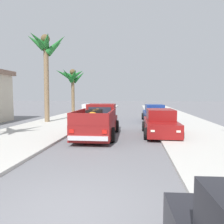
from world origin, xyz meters
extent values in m
plane|color=slate|center=(0.00, 0.00, 0.00)|extent=(160.00, 160.00, 0.00)
cube|color=beige|center=(-5.05, 12.00, 0.06)|extent=(5.00, 60.00, 0.12)
cube|color=beige|center=(5.05, 12.00, 0.06)|extent=(5.00, 60.00, 0.12)
cube|color=silver|center=(-3.95, 12.00, 0.05)|extent=(0.16, 60.00, 0.10)
cube|color=silver|center=(3.95, 12.00, 0.05)|extent=(0.16, 60.00, 0.10)
cube|color=maroon|center=(-0.88, 7.76, 0.60)|extent=(2.03, 5.14, 0.80)
cube|color=maroon|center=(-0.91, 9.36, 1.40)|extent=(1.75, 1.54, 0.80)
cube|color=#283342|center=(-0.89, 8.60, 1.42)|extent=(1.38, 0.09, 0.44)
cube|color=#283342|center=(-0.93, 10.12, 1.42)|extent=(1.46, 0.09, 0.48)
cube|color=maroon|center=(-1.77, 6.88, 1.28)|extent=(0.17, 3.30, 0.56)
cube|color=maroon|center=(0.05, 6.92, 1.28)|extent=(0.17, 3.30, 0.56)
cube|color=maroon|center=(-0.82, 5.25, 1.28)|extent=(1.88, 0.14, 0.56)
cube|color=silver|center=(-0.82, 5.16, 0.44)|extent=(1.83, 0.16, 0.20)
cylinder|color=black|center=(-1.89, 9.27, 0.38)|extent=(0.28, 0.77, 0.76)
cylinder|color=black|center=(0.07, 9.31, 0.38)|extent=(0.28, 0.77, 0.76)
cylinder|color=black|center=(-1.82, 6.34, 0.38)|extent=(0.28, 0.77, 0.76)
cylinder|color=black|center=(0.14, 6.38, 0.38)|extent=(0.28, 0.77, 0.76)
cube|color=red|center=(-1.57, 5.18, 0.74)|extent=(0.22, 0.04, 0.18)
cube|color=red|center=(-0.07, 5.21, 0.74)|extent=(0.22, 0.04, 0.18)
ellipsoid|color=orange|center=(-0.85, 6.81, 1.30)|extent=(0.74, 1.72, 0.60)
sphere|color=orange|center=(-0.88, 7.76, 1.38)|extent=(0.44, 0.44, 0.44)
cube|color=black|center=(-0.84, 6.34, 1.30)|extent=(0.72, 0.14, 0.61)
cube|color=black|center=(-0.85, 6.81, 1.30)|extent=(0.72, 0.14, 0.61)
cube|color=black|center=(-0.86, 7.28, 1.30)|extent=(0.72, 0.14, 0.61)
cube|color=red|center=(1.99, -0.57, 0.64)|extent=(0.20, 0.05, 0.12)
cube|color=maroon|center=(2.74, 8.56, 0.54)|extent=(1.78, 4.21, 0.72)
cube|color=maroon|center=(2.74, 8.66, 1.22)|extent=(1.53, 2.11, 0.64)
cube|color=#283342|center=(2.74, 7.69, 1.20)|extent=(1.37, 0.09, 0.52)
cube|color=#283342|center=(2.73, 9.63, 1.20)|extent=(1.34, 0.09, 0.50)
cylinder|color=black|center=(3.64, 7.26, 0.32)|extent=(0.22, 0.64, 0.64)
cylinder|color=black|center=(1.84, 7.26, 0.32)|extent=(0.22, 0.64, 0.64)
cylinder|color=black|center=(3.63, 9.87, 0.32)|extent=(0.22, 0.64, 0.64)
cylinder|color=black|center=(1.83, 9.86, 0.32)|extent=(0.22, 0.64, 0.64)
cube|color=red|center=(3.36, 10.67, 0.64)|extent=(0.20, 0.04, 0.12)
cube|color=white|center=(3.36, 6.45, 0.61)|extent=(0.20, 0.04, 0.10)
cube|color=red|center=(2.09, 10.67, 0.64)|extent=(0.20, 0.04, 0.12)
cube|color=white|center=(2.13, 6.45, 0.61)|extent=(0.20, 0.04, 0.10)
cube|color=navy|center=(2.92, 15.02, 0.54)|extent=(1.92, 4.26, 0.72)
cube|color=navy|center=(2.92, 14.92, 1.22)|extent=(1.60, 2.16, 0.64)
cube|color=#283342|center=(2.89, 15.89, 1.20)|extent=(1.37, 0.13, 0.52)
cube|color=#283342|center=(2.96, 13.95, 1.20)|extent=(1.34, 0.13, 0.50)
cylinder|color=black|center=(1.97, 16.29, 0.32)|extent=(0.24, 0.65, 0.64)
cylinder|color=black|center=(3.77, 16.35, 0.32)|extent=(0.24, 0.65, 0.64)
cylinder|color=black|center=(2.07, 13.68, 0.32)|extent=(0.24, 0.65, 0.64)
cylinder|color=black|center=(3.87, 13.75, 0.32)|extent=(0.24, 0.65, 0.64)
cube|color=red|center=(2.36, 12.89, 0.64)|extent=(0.20, 0.05, 0.12)
cube|color=white|center=(2.22, 17.10, 0.61)|extent=(0.20, 0.05, 0.10)
cube|color=red|center=(3.63, 12.93, 0.64)|extent=(0.20, 0.05, 0.12)
cube|color=white|center=(3.46, 17.15, 0.61)|extent=(0.20, 0.05, 0.10)
cube|color=silver|center=(-2.90, 15.89, 0.54)|extent=(1.89, 4.25, 0.72)
cube|color=silver|center=(-2.91, 15.79, 1.22)|extent=(1.59, 2.15, 0.64)
cube|color=#283342|center=(-2.88, 16.76, 1.20)|extent=(1.37, 0.12, 0.52)
cube|color=#283342|center=(-2.94, 14.82, 1.20)|extent=(1.34, 0.12, 0.50)
cylinder|color=black|center=(-3.76, 17.22, 0.32)|extent=(0.24, 0.65, 0.64)
cylinder|color=black|center=(-1.96, 17.16, 0.32)|extent=(0.24, 0.65, 0.64)
cylinder|color=black|center=(-3.85, 14.62, 0.32)|extent=(0.24, 0.65, 0.64)
cylinder|color=black|center=(-2.04, 14.56, 0.32)|extent=(0.24, 0.65, 0.64)
cube|color=red|center=(-3.60, 13.80, 0.64)|extent=(0.20, 0.05, 0.12)
cube|color=white|center=(-3.45, 18.02, 0.61)|extent=(0.20, 0.05, 0.10)
cube|color=red|center=(-2.34, 13.76, 0.64)|extent=(0.20, 0.05, 0.12)
cube|color=white|center=(-2.22, 17.98, 0.61)|extent=(0.20, 0.05, 0.10)
cylinder|color=#846B4C|center=(-6.19, 12.89, 3.50)|extent=(0.40, 0.54, 7.01)
cone|color=#23702D|center=(-5.22, 12.77, 6.49)|extent=(1.92, 0.78, 1.66)
cone|color=#23702D|center=(-5.74, 13.75, 6.48)|extent=(1.36, 1.90, 1.67)
cone|color=#23702D|center=(-6.58, 13.77, 6.69)|extent=(1.32, 2.05, 1.32)
cone|color=#23702D|center=(-6.87, 13.38, 6.68)|extent=(1.73, 1.47, 1.32)
cone|color=#23702D|center=(-6.83, 12.52, 6.67)|extent=(1.60, 1.25, 1.32)
cone|color=#23702D|center=(-6.47, 12.13, 6.74)|extent=(1.12, 1.80, 1.21)
cone|color=#23702D|center=(-5.78, 12.26, 6.73)|extent=(1.34, 1.63, 1.22)
sphere|color=brown|center=(-6.19, 12.89, 7.00)|extent=(0.72, 0.72, 0.72)
cylinder|color=brown|center=(-6.49, 21.00, 2.61)|extent=(0.39, 0.41, 5.22)
cone|color=#196023|center=(-5.79, 20.91, 4.98)|extent=(1.57, 0.75, 1.16)
cone|color=#196023|center=(-5.90, 21.81, 4.70)|extent=(1.58, 1.88, 1.68)
cone|color=#196023|center=(-6.73, 21.88, 4.80)|extent=(1.03, 1.90, 1.50)
cone|color=#196023|center=(-7.27, 21.35, 4.98)|extent=(1.88, 1.25, 1.18)
cone|color=#196023|center=(-7.36, 20.41, 4.85)|extent=(2.09, 1.67, 1.42)
cone|color=#196023|center=(-6.76, 19.96, 4.70)|extent=(1.08, 2.18, 1.68)
cone|color=#196023|center=(-6.08, 20.41, 4.92)|extent=(1.31, 1.55, 1.26)
sphere|color=brown|center=(-6.49, 21.00, 5.21)|extent=(0.71, 0.71, 0.71)
camera|label=1|loc=(1.32, -3.64, 2.36)|focal=32.82mm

